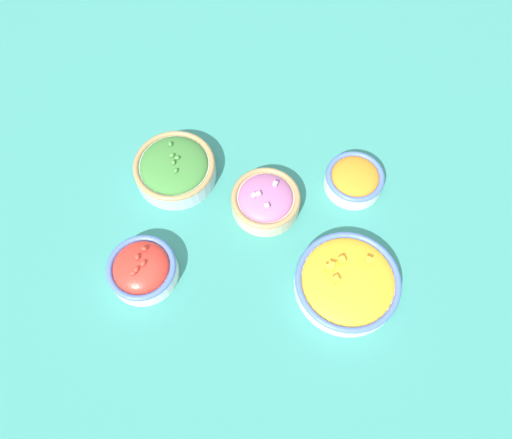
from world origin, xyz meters
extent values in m
plane|color=#337F75|center=(0.00, 0.00, 0.00)|extent=(3.00, 3.00, 0.00)
cylinder|color=white|center=(0.20, 0.13, 0.02)|extent=(0.13, 0.13, 0.04)
torus|color=#4766B7|center=(0.20, 0.13, 0.04)|extent=(0.13, 0.13, 0.01)
ellipsoid|color=red|center=(0.20, 0.13, 0.04)|extent=(0.11, 0.11, 0.04)
ellipsoid|color=red|center=(0.21, 0.15, 0.06)|extent=(0.01, 0.01, 0.01)
ellipsoid|color=red|center=(0.19, 0.13, 0.06)|extent=(0.01, 0.01, 0.01)
ellipsoid|color=red|center=(0.20, 0.10, 0.06)|extent=(0.01, 0.01, 0.01)
ellipsoid|color=red|center=(0.20, 0.14, 0.06)|extent=(0.01, 0.01, 0.01)
ellipsoid|color=red|center=(0.21, 0.12, 0.06)|extent=(0.01, 0.01, 0.01)
cylinder|color=beige|center=(-0.01, -0.05, 0.02)|extent=(0.14, 0.14, 0.04)
torus|color=#997A4C|center=(-0.01, -0.05, 0.04)|extent=(0.14, 0.14, 0.01)
ellipsoid|color=#9E5B8E|center=(-0.01, -0.05, 0.04)|extent=(0.11, 0.11, 0.03)
cube|color=#C699C1|center=(0.00, -0.04, 0.06)|extent=(0.01, 0.01, 0.01)
cube|color=#C699C1|center=(-0.02, -0.02, 0.06)|extent=(0.01, 0.01, 0.01)
cube|color=#C699C1|center=(-0.03, -0.07, 0.06)|extent=(0.01, 0.01, 0.01)
cube|color=#C699C1|center=(0.01, -0.04, 0.06)|extent=(0.01, 0.01, 0.01)
cylinder|color=#B2C1CC|center=(0.18, -0.10, 0.02)|extent=(0.17, 0.17, 0.04)
torus|color=#997A4C|center=(0.18, -0.10, 0.04)|extent=(0.17, 0.17, 0.01)
ellipsoid|color=#387533|center=(0.18, -0.10, 0.04)|extent=(0.14, 0.14, 0.04)
ellipsoid|color=#47893D|center=(0.17, -0.07, 0.06)|extent=(0.01, 0.01, 0.01)
ellipsoid|color=#47893D|center=(0.19, -0.14, 0.06)|extent=(0.01, 0.01, 0.01)
ellipsoid|color=#47893D|center=(0.17, -0.10, 0.06)|extent=(0.01, 0.01, 0.01)
ellipsoid|color=#47893D|center=(0.18, -0.11, 0.06)|extent=(0.01, 0.01, 0.01)
ellipsoid|color=#47893D|center=(0.18, -0.09, 0.06)|extent=(0.01, 0.01, 0.01)
cylinder|color=silver|center=(-0.19, -0.12, 0.02)|extent=(0.12, 0.12, 0.03)
torus|color=#4766B7|center=(-0.19, -0.12, 0.03)|extent=(0.12, 0.12, 0.01)
ellipsoid|color=orange|center=(-0.19, -0.12, 0.03)|extent=(0.10, 0.10, 0.03)
cylinder|color=white|center=(-0.18, 0.11, 0.02)|extent=(0.20, 0.20, 0.03)
torus|color=#4766B7|center=(-0.18, 0.11, 0.03)|extent=(0.20, 0.20, 0.01)
ellipsoid|color=orange|center=(-0.18, 0.11, 0.03)|extent=(0.17, 0.17, 0.03)
cube|color=#F4A828|center=(-0.16, 0.12, 0.05)|extent=(0.02, 0.02, 0.01)
cube|color=#F4A828|center=(-0.17, 0.08, 0.05)|extent=(0.01, 0.01, 0.01)
cube|color=#F4A828|center=(-0.15, 0.09, 0.05)|extent=(0.01, 0.01, 0.01)
cube|color=#F4A828|center=(-0.17, 0.08, 0.05)|extent=(0.02, 0.02, 0.01)
cube|color=#F4A828|center=(-0.14, 0.09, 0.05)|extent=(0.01, 0.01, 0.01)
cube|color=#F4A828|center=(-0.22, 0.07, 0.05)|extent=(0.02, 0.02, 0.01)
camera|label=1|loc=(-0.05, 0.43, 0.92)|focal=35.00mm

